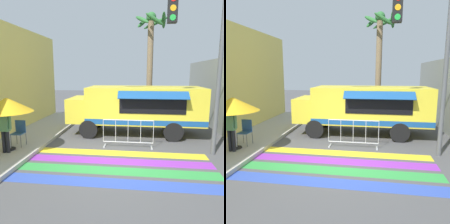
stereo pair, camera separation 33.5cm
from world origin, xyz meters
TOP-DOWN VIEW (x-y plane):
  - ground_plane at (0.00, 0.00)m, footprint 60.00×60.00m
  - crosswalk_painted at (0.00, -0.50)m, footprint 6.40×2.84m
  - food_truck at (0.49, 3.45)m, footprint 6.36×2.72m
  - traffic_signal_pole at (2.48, 0.98)m, footprint 5.05×0.29m
  - patio_umbrella at (-4.04, 0.16)m, footprint 1.85×1.85m
  - folding_chair at (-3.95, 0.69)m, footprint 0.43×0.43m
  - vendor_person at (-4.01, -0.14)m, footprint 0.53×0.23m
  - barricade_front at (0.31, 1.39)m, footprint 2.04×0.44m
  - palm_tree at (1.38, 7.27)m, footprint 2.22×2.26m

SIDE VIEW (x-z plane):
  - ground_plane at x=0.00m, z-range 0.00..0.00m
  - crosswalk_painted at x=0.00m, z-range 0.00..0.01m
  - barricade_front at x=0.31m, z-range 0.00..1.14m
  - folding_chair at x=-3.95m, z-range 0.25..1.25m
  - vendor_person at x=-4.01m, z-range 0.26..1.97m
  - food_truck at x=0.49m, z-range 0.25..2.57m
  - patio_umbrella at x=-4.04m, z-range 0.86..2.83m
  - traffic_signal_pole at x=2.48m, z-range 1.10..7.27m
  - palm_tree at x=1.38m, z-range 1.08..7.76m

